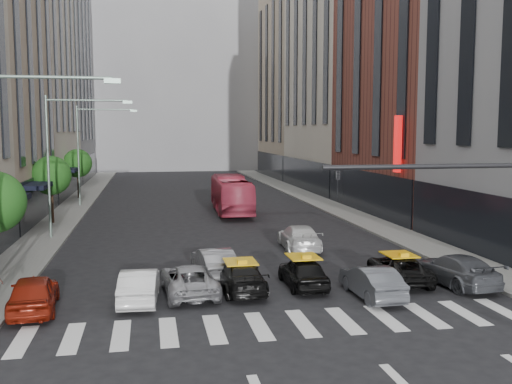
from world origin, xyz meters
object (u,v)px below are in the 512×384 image
taxi_left (240,277)px  taxi_center (303,272)px  car_white_front (140,285)px  streetlamp_mid (63,147)px  bus (231,194)px  car_red (34,293)px  streetlamp_far (89,142)px

taxi_left → taxi_center: taxi_center is taller
car_white_front → taxi_center: bearing=-169.2°
streetlamp_mid → bus: bearing=38.7°
streetlamp_mid → taxi_center: bearing=-49.3°
car_white_front → taxi_center: size_ratio=1.05×
car_red → bus: (11.29, 25.02, 0.82)m
streetlamp_far → car_white_front: bearing=-81.1°
streetlamp_mid → taxi_center: 19.03m
taxi_left → taxi_center: size_ratio=1.12×
car_red → car_white_front: car_red is taller
taxi_center → car_red: bearing=7.7°
streetlamp_far → streetlamp_mid: bearing=-90.0°
taxi_left → taxi_center: bearing=-178.7°
car_red → bus: size_ratio=0.38×
streetlamp_mid → taxi_center: size_ratio=2.25×
streetlamp_mid → car_red: streetlamp_mid is taller
car_red → taxi_center: 11.19m
taxi_left → bus: bearing=-99.0°
taxi_left → taxi_center: 2.85m
streetlamp_far → taxi_left: bearing=-73.1°
streetlamp_far → taxi_left: size_ratio=2.02×
streetlamp_far → taxi_center: 32.58m
streetlamp_far → bus: size_ratio=0.81×
streetlamp_mid → taxi_left: 17.51m
bus → streetlamp_mid: bearing=40.8°
taxi_center → taxi_left: bearing=3.5°
car_white_front → taxi_center: car_white_front is taller
streetlamp_far → taxi_center: (11.94, -29.86, -5.22)m
taxi_center → bus: 23.61m
car_white_front → streetlamp_mid: bearing=-68.2°
streetlamp_mid → taxi_left: bearing=-57.0°
car_red → bus: 27.47m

